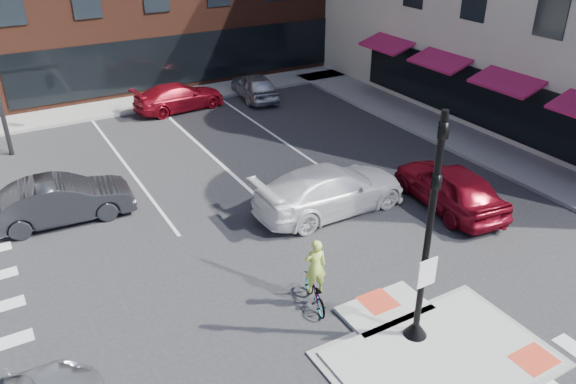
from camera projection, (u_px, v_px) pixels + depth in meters
ground at (425, 347)px, 13.99m from camera, size 120.00×120.00×0.00m
refuge_island at (432, 352)px, 13.76m from camera, size 5.40×4.65×0.13m
sidewalk_e at (453, 134)px, 26.39m from camera, size 3.00×24.00×0.15m
sidewalk_n at (202, 92)px, 32.15m from camera, size 26.00×3.00×0.15m
signal_pole at (425, 261)px, 13.19m from camera, size 0.60×0.60×5.98m
red_sedan at (450, 186)px, 19.99m from camera, size 2.49×5.01×1.64m
white_pickup at (331, 189)px, 19.78m from camera, size 5.73×2.39×1.65m
bg_car_dark at (61, 200)px, 19.17m from camera, size 4.82×1.96×1.56m
bg_car_silver at (255, 86)px, 30.98m from camera, size 2.16×4.36×1.43m
bg_car_red at (179, 97)px, 29.36m from camera, size 4.94×2.36×1.39m
cyclist at (315, 284)px, 15.15m from camera, size 0.96×1.71×2.08m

